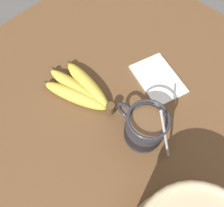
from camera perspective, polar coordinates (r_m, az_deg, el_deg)
table at (r=51.44cm, az=3.08°, el=-8.38°), size 98.01×98.01×2.89cm
coffee_mug at (r=46.43cm, az=8.43°, el=-6.44°), size 15.03×8.52×15.44cm
banana_bunch at (r=53.37cm, az=-8.21°, el=3.72°), size 20.28×11.24×4.21cm
napkin at (r=57.34cm, az=11.94°, el=6.32°), size 15.92×13.36×0.60cm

